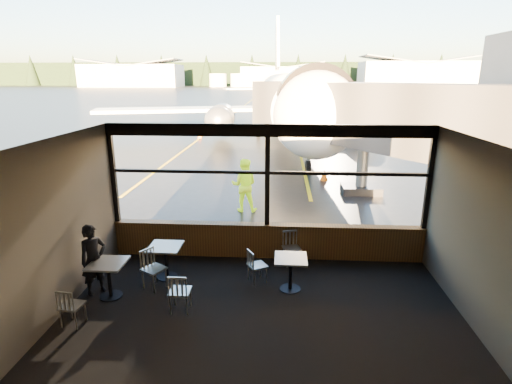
# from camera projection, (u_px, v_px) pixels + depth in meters

# --- Properties ---
(ground_plane) EXTENTS (520.00, 520.00, 0.00)m
(ground_plane) POSITION_uv_depth(u_px,v_px,m) (282.00, 92.00, 125.59)
(ground_plane) COLOR black
(ground_plane) RESTS_ON ground
(carpet_floor) EXTENTS (8.00, 6.00, 0.01)m
(carpet_floor) POSITION_uv_depth(u_px,v_px,m) (261.00, 324.00, 7.69)
(carpet_floor) COLOR black
(carpet_floor) RESTS_ON ground
(ceiling) EXTENTS (8.00, 6.00, 0.04)m
(ceiling) POSITION_uv_depth(u_px,v_px,m) (261.00, 144.00, 6.72)
(ceiling) COLOR #38332D
(ceiling) RESTS_ON ground
(wall_left) EXTENTS (0.04, 6.00, 3.50)m
(wall_left) POSITION_uv_depth(u_px,v_px,m) (48.00, 235.00, 7.46)
(wall_left) COLOR #49433A
(wall_left) RESTS_ON ground
(wall_right) EXTENTS (0.04, 6.00, 3.50)m
(wall_right) POSITION_uv_depth(u_px,v_px,m) (490.00, 246.00, 6.95)
(wall_right) COLOR #49433A
(wall_right) RESTS_ON ground
(wall_back) EXTENTS (8.00, 0.04, 3.50)m
(wall_back) POSITION_uv_depth(u_px,v_px,m) (246.00, 349.00, 4.33)
(wall_back) COLOR #49433A
(wall_back) RESTS_ON ground
(window_sill) EXTENTS (8.00, 0.28, 0.90)m
(window_sill) POSITION_uv_depth(u_px,v_px,m) (267.00, 241.00, 10.44)
(window_sill) COLOR brown
(window_sill) RESTS_ON ground
(window_header) EXTENTS (8.00, 0.18, 0.30)m
(window_header) POSITION_uv_depth(u_px,v_px,m) (268.00, 130.00, 9.64)
(window_header) COLOR black
(window_header) RESTS_ON ground
(mullion_left) EXTENTS (0.12, 0.12, 2.60)m
(mullion_left) POSITION_uv_depth(u_px,v_px,m) (113.00, 174.00, 10.20)
(mullion_left) COLOR black
(mullion_left) RESTS_ON ground
(mullion_centre) EXTENTS (0.12, 0.12, 2.60)m
(mullion_centre) POSITION_uv_depth(u_px,v_px,m) (267.00, 176.00, 9.96)
(mullion_centre) COLOR black
(mullion_centre) RESTS_ON ground
(mullion_right) EXTENTS (0.12, 0.12, 2.60)m
(mullion_right) POSITION_uv_depth(u_px,v_px,m) (429.00, 179.00, 9.71)
(mullion_right) COLOR black
(mullion_right) RESTS_ON ground
(window_transom) EXTENTS (8.00, 0.10, 0.08)m
(window_transom) POSITION_uv_depth(u_px,v_px,m) (267.00, 173.00, 9.93)
(window_transom) COLOR black
(window_transom) RESTS_ON ground
(airliner) EXTENTS (32.46, 37.98, 10.96)m
(airliner) POSITION_uv_depth(u_px,v_px,m) (289.00, 64.00, 29.84)
(airliner) COLOR white
(airliner) RESTS_ON ground_plane
(jet_bridge) EXTENTS (9.30, 11.37, 4.96)m
(jet_bridge) POSITION_uv_depth(u_px,v_px,m) (369.00, 135.00, 14.92)
(jet_bridge) COLOR #29292B
(jet_bridge) RESTS_ON ground_plane
(cafe_table_near) EXTENTS (0.71, 0.71, 0.78)m
(cafe_table_near) POSITION_uv_depth(u_px,v_px,m) (290.00, 274.00, 8.85)
(cafe_table_near) COLOR #A19D94
(cafe_table_near) RESTS_ON carpet_floor
(cafe_table_mid) EXTENTS (0.74, 0.74, 0.81)m
(cafe_table_mid) POSITION_uv_depth(u_px,v_px,m) (166.00, 262.00, 9.39)
(cafe_table_mid) COLOR gray
(cafe_table_mid) RESTS_ON carpet_floor
(cafe_table_left) EXTENTS (0.74, 0.74, 0.81)m
(cafe_table_left) POSITION_uv_depth(u_px,v_px,m) (109.00, 280.00, 8.55)
(cafe_table_left) COLOR gray
(cafe_table_left) RESTS_ON carpet_floor
(chair_near_w) EXTENTS (0.60, 0.60, 0.81)m
(chair_near_w) POSITION_uv_depth(u_px,v_px,m) (257.00, 266.00, 9.19)
(chair_near_w) COLOR beige
(chair_near_w) RESTS_ON carpet_floor
(chair_near_n) EXTENTS (0.59, 0.59, 0.87)m
(chair_near_n) POSITION_uv_depth(u_px,v_px,m) (292.00, 249.00, 10.02)
(chair_near_n) COLOR #BCB6AA
(chair_near_n) RESTS_ON carpet_floor
(chair_mid_s) EXTENTS (0.47, 0.47, 0.86)m
(chair_mid_s) POSITION_uv_depth(u_px,v_px,m) (180.00, 292.00, 8.03)
(chair_mid_s) COLOR #BBB5A9
(chair_mid_s) RESTS_ON carpet_floor
(chair_mid_w) EXTENTS (0.69, 0.69, 0.92)m
(chair_mid_w) POSITION_uv_depth(u_px,v_px,m) (154.00, 269.00, 8.89)
(chair_mid_w) COLOR #B6B2A4
(chair_mid_w) RESTS_ON carpet_floor
(chair_left_s) EXTENTS (0.49, 0.49, 0.81)m
(chair_left_s) POSITION_uv_depth(u_px,v_px,m) (72.00, 306.00, 7.58)
(chair_left_s) COLOR #ADA89C
(chair_left_s) RESTS_ON carpet_floor
(passenger) EXTENTS (0.66, 0.69, 1.59)m
(passenger) POSITION_uv_depth(u_px,v_px,m) (94.00, 260.00, 8.62)
(passenger) COLOR black
(passenger) RESTS_ON carpet_floor
(ground_crew) EXTENTS (0.93, 0.73, 1.88)m
(ground_crew) POSITION_uv_depth(u_px,v_px,m) (244.00, 185.00, 13.99)
(ground_crew) COLOR #BFF219
(ground_crew) RESTS_ON ground_plane
(cone_nose) EXTENTS (0.37, 0.37, 0.51)m
(cone_nose) POSITION_uv_depth(u_px,v_px,m) (324.00, 175.00, 18.32)
(cone_nose) COLOR #E14F07
(cone_nose) RESTS_ON ground_plane
(cone_wing) EXTENTS (0.37, 0.37, 0.52)m
(cone_wing) POSITION_uv_depth(u_px,v_px,m) (200.00, 135.00, 30.97)
(cone_wing) COLOR #E74107
(cone_wing) RESTS_ON ground_plane
(hangar_left) EXTENTS (45.00, 18.00, 11.00)m
(hangar_left) POSITION_uv_depth(u_px,v_px,m) (132.00, 75.00, 185.97)
(hangar_left) COLOR silver
(hangar_left) RESTS_ON ground_plane
(hangar_mid) EXTENTS (38.00, 15.00, 10.00)m
(hangar_mid) POSITION_uv_depth(u_px,v_px,m) (282.00, 76.00, 186.51)
(hangar_mid) COLOR silver
(hangar_mid) RESTS_ON ground_plane
(hangar_right) EXTENTS (50.00, 20.00, 12.00)m
(hangar_right) POSITION_uv_depth(u_px,v_px,m) (419.00, 73.00, 175.76)
(hangar_right) COLOR silver
(hangar_right) RESTS_ON ground_plane
(fuel_tank_a) EXTENTS (8.00, 8.00, 6.00)m
(fuel_tank_a) POSITION_uv_depth(u_px,v_px,m) (218.00, 80.00, 186.07)
(fuel_tank_a) COLOR silver
(fuel_tank_a) RESTS_ON ground_plane
(fuel_tank_b) EXTENTS (8.00, 8.00, 6.00)m
(fuel_tank_b) POSITION_uv_depth(u_px,v_px,m) (239.00, 80.00, 185.45)
(fuel_tank_b) COLOR silver
(fuel_tank_b) RESTS_ON ground_plane
(fuel_tank_c) EXTENTS (8.00, 8.00, 6.00)m
(fuel_tank_c) POSITION_uv_depth(u_px,v_px,m) (261.00, 80.00, 184.82)
(fuel_tank_c) COLOR silver
(fuel_tank_c) RESTS_ON ground_plane
(treeline) EXTENTS (360.00, 3.00, 12.00)m
(treeline) POSITION_uv_depth(u_px,v_px,m) (283.00, 74.00, 210.20)
(treeline) COLOR black
(treeline) RESTS_ON ground_plane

